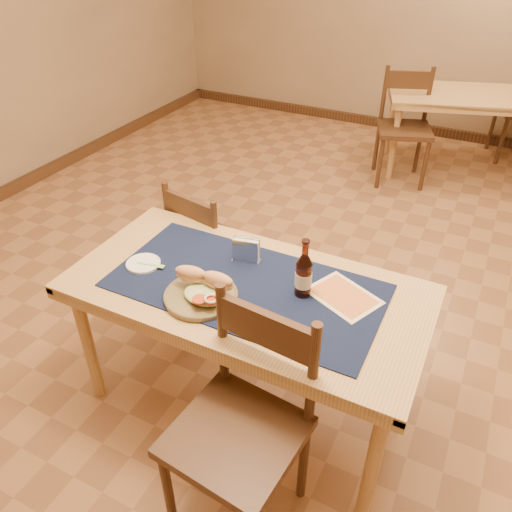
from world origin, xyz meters
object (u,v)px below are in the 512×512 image
at_px(napkin_holder, 246,251).
at_px(main_table, 246,300).
at_px(chair_main_far, 211,248).
at_px(beer_bottle, 304,275).
at_px(back_table, 473,103).
at_px(sandwich_plate, 203,291).
at_px(chair_main_near, 243,424).

bearing_deg(napkin_holder, main_table, -63.00).
relative_size(chair_main_far, beer_bottle, 3.28).
distance_m(chair_main_far, beer_bottle, 0.99).
bearing_deg(back_table, sandwich_plate, -100.85).
bearing_deg(napkin_holder, chair_main_near, -63.74).
bearing_deg(beer_bottle, napkin_holder, 161.26).
relative_size(main_table, beer_bottle, 5.82).
height_order(main_table, napkin_holder, napkin_holder).
bearing_deg(chair_main_near, beer_bottle, 89.43).
bearing_deg(napkin_holder, chair_main_far, 139.27).
distance_m(back_table, beer_bottle, 3.39).
xyz_separation_m(sandwich_plate, napkin_holder, (0.04, 0.33, 0.02)).
xyz_separation_m(back_table, beer_bottle, (-0.32, -3.37, 0.19)).
relative_size(chair_main_near, napkin_holder, 7.12).
height_order(chair_main_far, sandwich_plate, chair_main_far).
bearing_deg(beer_bottle, chair_main_far, 147.55).
relative_size(main_table, sandwich_plate, 5.03).
bearing_deg(chair_main_far, chair_main_near, -53.66).
height_order(sandwich_plate, napkin_holder, sandwich_plate).
bearing_deg(sandwich_plate, beer_bottle, 29.82).
relative_size(main_table, chair_main_far, 1.77).
height_order(back_table, sandwich_plate, sandwich_plate).
distance_m(main_table, sandwich_plate, 0.23).
relative_size(chair_main_near, sandwich_plate, 3.14).
bearing_deg(main_table, sandwich_plate, -128.54).
xyz_separation_m(main_table, beer_bottle, (0.25, 0.06, 0.19)).
xyz_separation_m(back_table, sandwich_plate, (-0.69, -3.59, 0.12)).
bearing_deg(beer_bottle, sandwich_plate, -150.18).
bearing_deg(sandwich_plate, napkin_holder, 83.19).
bearing_deg(napkin_holder, sandwich_plate, -96.81).
height_order(main_table, chair_main_near, chair_main_near).
height_order(back_table, chair_main_far, chair_main_far).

